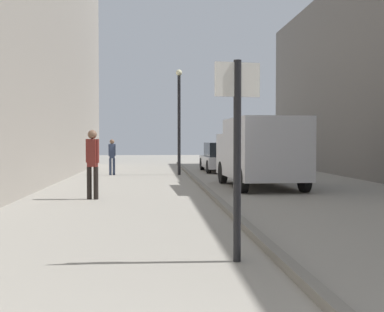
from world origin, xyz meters
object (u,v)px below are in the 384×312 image
Objects in this scene: parked_car at (222,157)px; street_sign_post at (237,142)px; lamp_post at (179,115)px; delivery_van at (260,150)px; pedestrian_mid_block at (112,154)px; pedestrian_main_foreground at (92,159)px.

parked_car is 18.88m from street_sign_post.
street_sign_post is (-2.34, -18.71, 0.83)m from parked_car.
delivery_van is at bearing -69.55° from lamp_post.
street_sign_post is (2.93, -16.53, 0.61)m from pedestrian_mid_block.
street_sign_post is at bearing -106.21° from delivery_van.
delivery_van is at bearing -65.15° from pedestrian_mid_block.
parked_car is 0.89× the size of lamp_post.
delivery_van is 1.04× the size of lamp_post.
street_sign_post is at bearing -56.36° from pedestrian_main_foreground.
street_sign_post reaches higher than parked_car.
lamp_post is at bearing 86.31° from pedestrian_main_foreground.
pedestrian_mid_block is 3.52m from lamp_post.
pedestrian_main_foreground reaches higher than pedestrian_mid_block.
street_sign_post is (-2.46, -10.07, 0.31)m from delivery_van.
street_sign_post is (2.69, -7.12, 0.48)m from pedestrian_main_foreground.
delivery_van is 8.66m from parked_car.
pedestrian_mid_block reaches higher than parked_car.
pedestrian_mid_block is at bearing 104.41° from pedestrian_main_foreground.
lamp_post reaches higher than parked_car.
parked_car is at bearing -106.07° from street_sign_post.
pedestrian_mid_block is 5.71m from parked_car.
pedestrian_main_foreground is 12.64m from parked_car.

